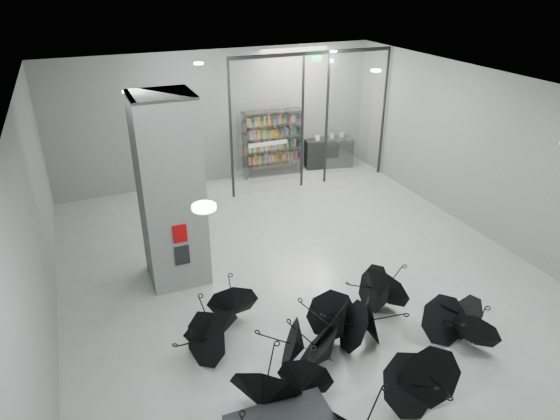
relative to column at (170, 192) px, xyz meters
name	(u,v)px	position (x,y,z in m)	size (l,w,h in m)	color
room	(328,169)	(2.50, -2.00, 0.84)	(14.00, 14.02, 4.01)	gray
column	(170,192)	(0.00, 0.00, 0.00)	(1.20, 1.20, 4.00)	slate
fire_cabinet	(180,234)	(0.00, -0.62, -0.65)	(0.28, 0.04, 0.38)	#A50A07
info_panel	(182,255)	(0.00, -0.62, -1.15)	(0.30, 0.03, 0.42)	black
exit_sign	(317,59)	(4.90, 3.30, 1.82)	(0.30, 0.06, 0.15)	#0CE533
glass_partition	(312,115)	(4.89, 3.50, 0.18)	(5.06, 0.08, 4.00)	silver
bookshelf	(272,143)	(4.13, 4.75, -0.95)	(1.91, 0.38, 2.10)	black
shop_counter	(328,152)	(6.15, 4.69, -1.52)	(1.60, 0.64, 0.96)	black
umbrella_cluster	(338,351)	(1.88, -3.78, -1.69)	(5.71, 4.53, 1.30)	black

